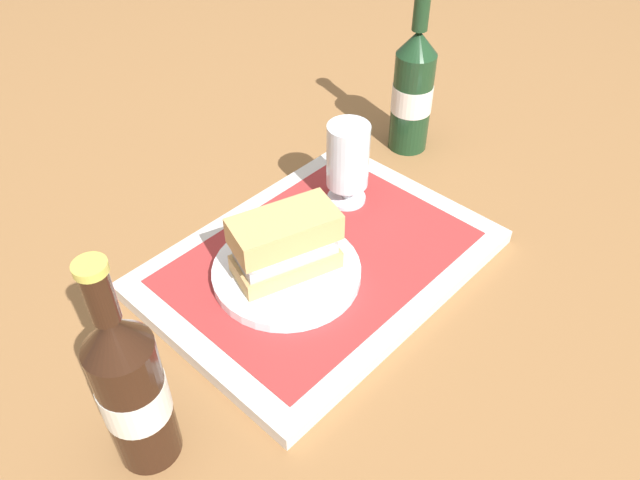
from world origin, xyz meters
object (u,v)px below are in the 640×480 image
at_px(plate, 287,272).
at_px(sandwich, 288,242).
at_px(second_bottle, 131,388).
at_px(beer_glass, 348,162).
at_px(beer_bottle, 413,90).

xyz_separation_m(plate, sandwich, (0.00, -0.00, 0.05)).
height_order(plate, second_bottle, second_bottle).
distance_m(plate, second_bottle, 0.27).
distance_m(sandwich, beer_glass, 0.17).
bearing_deg(sandwich, second_bottle, -148.55).
bearing_deg(plate, beer_glass, 15.89).
distance_m(plate, sandwich, 0.05).
height_order(beer_glass, beer_bottle, beer_bottle).
bearing_deg(second_bottle, plate, 13.04).
xyz_separation_m(sandwich, beer_glass, (0.17, 0.05, 0.01)).
xyz_separation_m(beer_glass, beer_bottle, (0.20, 0.04, 0.02)).
height_order(sandwich, beer_glass, beer_glass).
xyz_separation_m(plate, beer_bottle, (0.37, 0.09, 0.08)).
distance_m(beer_bottle, second_bottle, 0.64).
relative_size(sandwich, second_bottle, 0.54).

